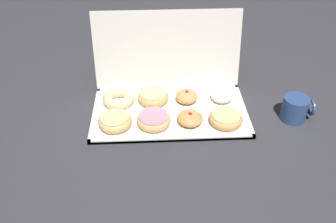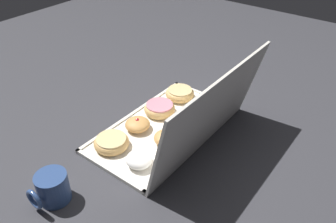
# 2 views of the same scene
# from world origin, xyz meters

# --- Properties ---
(ground_plane) EXTENTS (3.00, 3.00, 0.00)m
(ground_plane) POSITION_xyz_m (0.00, 0.00, 0.00)
(ground_plane) COLOR #333338
(donut_box) EXTENTS (0.56, 0.30, 0.01)m
(donut_box) POSITION_xyz_m (0.00, 0.00, 0.01)
(donut_box) COLOR silver
(donut_box) RESTS_ON ground
(box_lid_open) EXTENTS (0.56, 0.08, 0.31)m
(box_lid_open) POSITION_xyz_m (0.00, 0.19, 0.15)
(box_lid_open) COLOR silver
(box_lid_open) RESTS_ON ground
(glazed_ring_donut_0) EXTENTS (0.12, 0.12, 0.04)m
(glazed_ring_donut_0) POSITION_xyz_m (-0.19, -0.07, 0.03)
(glazed_ring_donut_0) COLOR #E5B770
(glazed_ring_donut_0) RESTS_ON donut_box
(pink_frosted_donut_1) EXTENTS (0.12, 0.12, 0.04)m
(pink_frosted_donut_1) POSITION_xyz_m (-0.06, -0.07, 0.03)
(pink_frosted_donut_1) COLOR #E5B770
(pink_frosted_donut_1) RESTS_ON donut_box
(jelly_filled_donut_2) EXTENTS (0.09, 0.09, 0.05)m
(jelly_filled_donut_2) POSITION_xyz_m (0.07, -0.07, 0.03)
(jelly_filled_donut_2) COLOR tan
(jelly_filled_donut_2) RESTS_ON donut_box
(glazed_ring_donut_3) EXTENTS (0.12, 0.12, 0.04)m
(glazed_ring_donut_3) POSITION_xyz_m (0.19, -0.07, 0.03)
(glazed_ring_donut_3) COLOR tan
(glazed_ring_donut_3) RESTS_ON donut_box
(cruller_donut_4) EXTENTS (0.12, 0.12, 0.04)m
(cruller_donut_4) POSITION_xyz_m (-0.19, 0.07, 0.03)
(cruller_donut_4) COLOR beige
(cruller_donut_4) RESTS_ON donut_box
(glazed_ring_donut_5) EXTENTS (0.12, 0.12, 0.04)m
(glazed_ring_donut_5) POSITION_xyz_m (-0.06, 0.07, 0.03)
(glazed_ring_donut_5) COLOR tan
(glazed_ring_donut_5) RESTS_ON donut_box
(jelly_filled_donut_6) EXTENTS (0.08, 0.08, 0.05)m
(jelly_filled_donut_6) POSITION_xyz_m (0.07, 0.06, 0.03)
(jelly_filled_donut_6) COLOR tan
(jelly_filled_donut_6) RESTS_ON donut_box
(powdered_filled_donut_7) EXTENTS (0.08, 0.08, 0.05)m
(powdered_filled_donut_7) POSITION_xyz_m (0.20, 0.06, 0.03)
(powdered_filled_donut_7) COLOR white
(powdered_filled_donut_7) RESTS_ON donut_box
(coffee_mug) EXTENTS (0.11, 0.09, 0.09)m
(coffee_mug) POSITION_xyz_m (0.44, -0.05, 0.05)
(coffee_mug) COLOR navy
(coffee_mug) RESTS_ON ground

